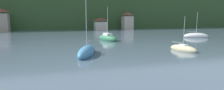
% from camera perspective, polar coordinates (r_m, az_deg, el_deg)
% --- Properties ---
extents(wooded_hillside, '(352.00, 52.52, 39.55)m').
position_cam_1_polar(wooded_hillside, '(120.99, -15.99, 9.80)').
color(wooded_hillside, '#2D4C28').
rests_on(wooded_hillside, ground_plane).
extents(shore_building_west, '(6.04, 4.62, 9.61)m').
position_cam_1_polar(shore_building_west, '(88.15, -31.55, 6.60)').
color(shore_building_west, gray).
rests_on(shore_building_west, ground_plane).
extents(shore_building_westcentral, '(6.29, 4.12, 5.85)m').
position_cam_1_polar(shore_building_westcentral, '(87.93, -3.63, 6.59)').
color(shore_building_westcentral, beige).
rests_on(shore_building_westcentral, ground_plane).
extents(shore_building_central, '(5.20, 4.72, 8.82)m').
position_cam_1_polar(shore_building_central, '(92.55, 4.88, 7.54)').
color(shore_building_central, '#BCB29E').
rests_on(shore_building_central, ground_plane).
extents(sailboat_mid_2, '(4.61, 7.56, 8.58)m').
position_cam_1_polar(sailboat_mid_2, '(26.47, -7.92, -2.24)').
color(sailboat_mid_2, teal).
rests_on(sailboat_mid_2, ground_plane).
extents(sailboat_far_4, '(4.23, 7.68, 8.70)m').
position_cam_1_polar(sailboat_far_4, '(44.47, -1.39, 2.12)').
color(sailboat_far_4, '#2D754C').
rests_on(sailboat_far_4, ground_plane).
extents(sailboat_mid_8, '(2.55, 5.25, 6.00)m').
position_cam_1_polar(sailboat_mid_8, '(31.95, 21.44, -1.13)').
color(sailboat_mid_8, '#CCBC8E').
rests_on(sailboat_mid_8, ground_plane).
extents(sailboat_far_9, '(7.04, 4.63, 7.52)m').
position_cam_1_polar(sailboat_far_9, '(56.50, 24.91, 2.55)').
color(sailboat_far_9, white).
rests_on(sailboat_far_9, ground_plane).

